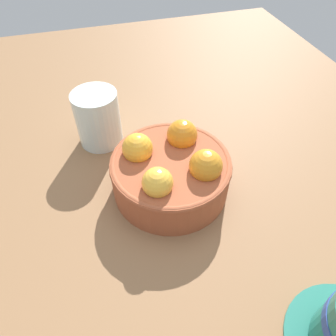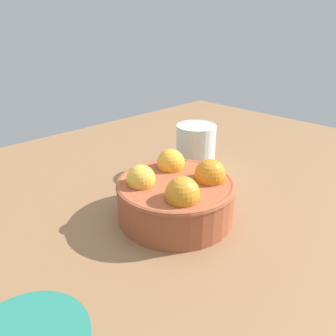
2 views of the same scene
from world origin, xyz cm
name	(u,v)px [view 1 (image 1 of 2)]	position (x,y,z in cm)	size (l,w,h in cm)	color
ground_plane	(170,194)	(0.00, 0.00, -1.52)	(121.89, 94.01, 3.04)	brown
terracotta_bowl	(171,171)	(-0.03, 0.05, 3.64)	(16.60, 16.60, 8.56)	#9E4C2D
water_glass	(98,118)	(-13.53, -8.17, 4.52)	(7.14, 7.14, 9.03)	silver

